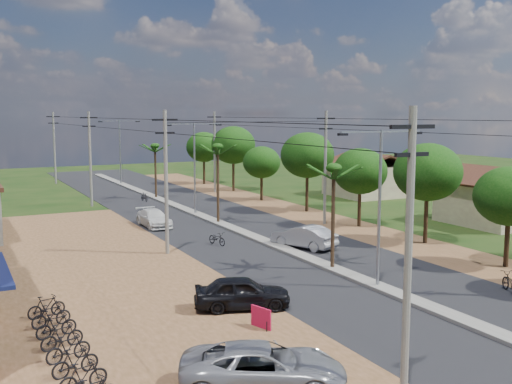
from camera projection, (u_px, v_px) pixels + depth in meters
ground at (377, 288)px, 30.27m from camera, size 160.00×160.00×0.00m
road at (246, 235)px, 43.48m from camera, size 12.00×110.00×0.04m
median at (229, 227)px, 46.12m from camera, size 1.00×90.00×0.18m
dirt_lot_west at (43, 287)px, 30.50m from camera, size 18.00×46.00×0.04m
dirt_shoulder_east at (342, 225)px, 47.35m from camera, size 5.00×90.00×0.03m
house_east_near at (497, 194)px, 47.86m from camera, size 7.60×7.50×4.60m
house_east_far at (367, 174)px, 64.18m from camera, size 7.60×7.50×4.60m
tree_east_b at (509, 196)px, 33.96m from camera, size 4.00×4.00×5.83m
tree_east_c at (428, 172)px, 40.21m from camera, size 4.60×4.60×6.83m
tree_east_d at (360, 171)px, 46.31m from camera, size 4.20×4.20×6.13m
tree_east_e at (307, 155)px, 53.36m from camera, size 4.80×4.80×7.14m
tree_east_f at (262, 162)px, 60.38m from camera, size 3.80×3.80×5.52m
tree_east_g at (233, 145)px, 67.53m from camera, size 5.00×5.00×7.38m
tree_east_h at (204, 147)px, 74.52m from camera, size 4.40×4.40×6.52m
palm_median_near at (334, 173)px, 33.07m from camera, size 2.00×2.00×6.15m
palm_median_mid at (218, 150)px, 47.12m from camera, size 2.00×2.00×6.55m
palm_median_far at (155, 148)px, 61.31m from camera, size 2.00×2.00×5.85m
streetlight_near at (380, 195)px, 29.65m from camera, size 5.10×0.18×8.00m
streetlight_mid at (194, 160)px, 51.67m from camera, size 5.10×0.18×8.00m
streetlight_far at (120, 146)px, 73.70m from camera, size 5.10×0.18×8.00m
utility_pole_w_a at (408, 251)px, 17.66m from camera, size 1.60×0.24×9.00m
utility_pole_w_b at (166, 179)px, 37.04m from camera, size 1.60×0.24×9.00m
utility_pole_w_c at (90, 156)px, 56.43m from camera, size 1.60×0.24×9.00m
utility_pole_w_d at (54, 146)px, 74.93m from camera, size 1.60×0.24×9.00m
utility_pole_e_b at (325, 165)px, 47.16m from camera, size 1.60×0.24×9.00m
utility_pole_e_c at (215, 150)px, 66.54m from camera, size 1.60×0.24×9.00m
car_silver_mid at (304, 237)px, 39.19m from camera, size 3.11×4.78×1.49m
car_white_far at (154, 219)px, 46.54m from camera, size 1.90×4.53×1.31m
car_parked_silver at (263, 369)px, 18.98m from camera, size 5.84×4.55×1.47m
car_parked_dark at (242, 293)px, 26.95m from camera, size 4.66×3.11×1.47m
moto_rider_east at (511, 284)px, 29.23m from camera, size 1.43×2.05×1.02m
moto_rider_west_a at (217, 239)px, 40.05m from camera, size 0.98×1.80×0.90m
moto_rider_west_b at (144, 197)px, 60.09m from camera, size 0.61×1.51×0.89m
roadside_sign at (261, 318)px, 24.53m from camera, size 0.40×1.06×0.91m
parked_scooter_row at (68, 348)px, 21.24m from camera, size 1.73×11.23×1.00m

